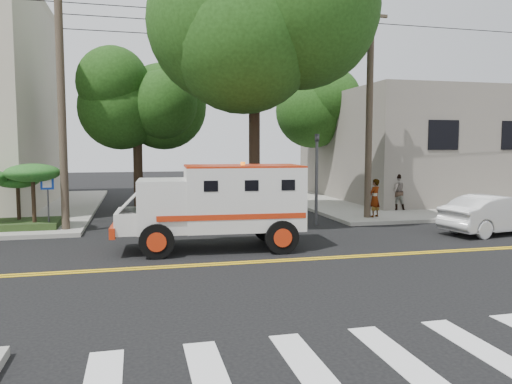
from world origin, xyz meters
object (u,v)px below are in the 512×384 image
object	(u,v)px
armored_truck	(219,202)
parked_sedan	(496,214)
pedestrian_b	(397,192)
pedestrian_a	(375,198)

from	to	relation	value
armored_truck	parked_sedan	xyz separation A→B (m)	(10.05, 0.33, -0.76)
parked_sedan	pedestrian_b	distance (m)	5.91
armored_truck	parked_sedan	world-z (taller)	armored_truck
pedestrian_a	pedestrian_b	size ratio (longest dim) A/B	0.94
pedestrian_b	armored_truck	bearing A→B (deg)	39.29
pedestrian_a	parked_sedan	bearing A→B (deg)	95.48
armored_truck	parked_sedan	size ratio (longest dim) A/B	1.35
armored_truck	pedestrian_b	distance (m)	11.28
parked_sedan	pedestrian_b	xyz separation A→B (m)	(-0.64, 5.87, 0.31)
parked_sedan	armored_truck	bearing A→B (deg)	81.98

